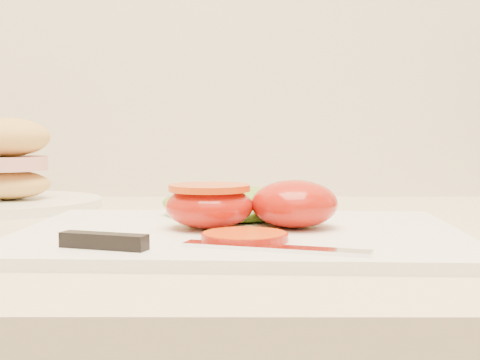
{
  "coord_description": "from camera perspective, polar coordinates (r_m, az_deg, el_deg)",
  "views": [
    {
      "loc": [
        -0.24,
        0.99,
        1.03
      ],
      "look_at": [
        -0.24,
        1.61,
        0.99
      ],
      "focal_mm": 50.0,
      "sensor_mm": 36.0,
      "label": 1
    }
  ],
  "objects": [
    {
      "name": "lettuce_leaf_0",
      "position": [
        0.7,
        -1.05,
        -2.1
      ],
      "size": [
        0.18,
        0.15,
        0.03
      ],
      "primitive_type": "ellipsoid",
      "rotation": [
        0.0,
        0.0,
        -0.44
      ],
      "color": "#599E29",
      "rests_on": "cutting_board"
    },
    {
      "name": "cutting_board",
      "position": [
        0.61,
        -0.0,
        -4.73
      ],
      "size": [
        0.41,
        0.31,
        0.01
      ],
      "primitive_type": "cube",
      "rotation": [
        0.0,
        0.0,
        -0.05
      ],
      "color": "white",
      "rests_on": "counter"
    },
    {
      "name": "lettuce_leaf_1",
      "position": [
        0.7,
        3.09,
        -2.23
      ],
      "size": [
        0.13,
        0.13,
        0.02
      ],
      "primitive_type": "ellipsoid",
      "rotation": [
        0.0,
        0.0,
        0.84
      ],
      "color": "#599E29",
      "rests_on": "cutting_board"
    },
    {
      "name": "knife",
      "position": [
        0.52,
        -5.95,
        -5.43
      ],
      "size": [
        0.24,
        0.06,
        0.01
      ],
      "rotation": [
        0.0,
        0.0,
        -0.32
      ],
      "color": "silver",
      "rests_on": "cutting_board"
    },
    {
      "name": "tomato_slice_0",
      "position": [
        0.55,
        0.4,
        -4.86
      ],
      "size": [
        0.07,
        0.07,
        0.01
      ],
      "primitive_type": "cylinder",
      "color": "#CE4911",
      "rests_on": "cutting_board"
    },
    {
      "name": "tomato_half_cut",
      "position": [
        0.62,
        -2.63,
        -2.09
      ],
      "size": [
        0.08,
        0.08,
        0.04
      ],
      "color": "#B41E0B",
      "rests_on": "cutting_board"
    },
    {
      "name": "tomato_half_dome",
      "position": [
        0.63,
        4.65,
        -2.03
      ],
      "size": [
        0.08,
        0.08,
        0.04
      ],
      "primitive_type": "ellipsoid",
      "color": "#B41E0B",
      "rests_on": "cutting_board"
    },
    {
      "name": "sandwich_plate",
      "position": [
        0.91,
        -19.23,
        0.31
      ],
      "size": [
        0.24,
        0.24,
        0.12
      ],
      "rotation": [
        0.0,
        0.0,
        0.44
      ],
      "color": "white",
      "rests_on": "counter"
    }
  ]
}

